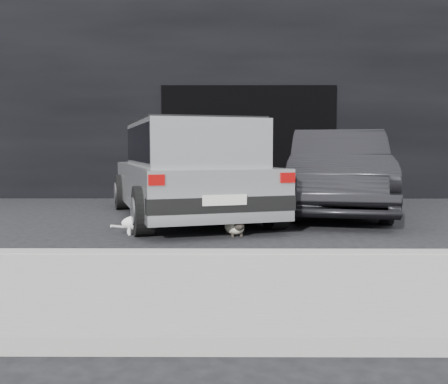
{
  "coord_description": "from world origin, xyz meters",
  "views": [
    {
      "loc": [
        0.49,
        -7.57,
        1.15
      ],
      "look_at": [
        0.46,
        -1.34,
        0.61
      ],
      "focal_mm": 40.0,
      "sensor_mm": 36.0,
      "label": 1
    }
  ],
  "objects_px": {
    "cat_siamese": "(235,227)",
    "cat_white": "(142,222)",
    "silver_hatchback": "(189,166)",
    "second_car": "(338,171)"
  },
  "relations": [
    {
      "from": "silver_hatchback",
      "to": "cat_siamese",
      "type": "height_order",
      "value": "silver_hatchback"
    },
    {
      "from": "silver_hatchback",
      "to": "cat_siamese",
      "type": "relative_size",
      "value": 6.94
    },
    {
      "from": "cat_siamese",
      "to": "cat_white",
      "type": "height_order",
      "value": "cat_white"
    },
    {
      "from": "second_car",
      "to": "cat_siamese",
      "type": "xyz_separation_m",
      "value": [
        -1.89,
        -2.4,
        -0.64
      ]
    },
    {
      "from": "second_car",
      "to": "cat_white",
      "type": "relative_size",
      "value": 6.67
    },
    {
      "from": "cat_siamese",
      "to": "cat_white",
      "type": "distance_m",
      "value": 1.27
    },
    {
      "from": "second_car",
      "to": "cat_white",
      "type": "distance_m",
      "value": 3.93
    },
    {
      "from": "second_car",
      "to": "cat_white",
      "type": "xyz_separation_m",
      "value": [
        -3.16,
        -2.27,
        -0.59
      ]
    },
    {
      "from": "silver_hatchback",
      "to": "second_car",
      "type": "xyz_separation_m",
      "value": [
        2.63,
        0.77,
        -0.13
      ]
    },
    {
      "from": "cat_siamese",
      "to": "cat_white",
      "type": "relative_size",
      "value": 1.0
    }
  ]
}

